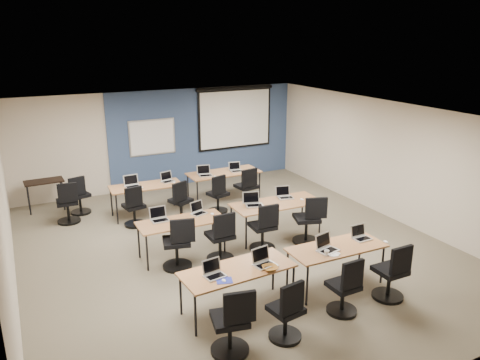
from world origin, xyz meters
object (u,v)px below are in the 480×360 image
task_chair_5 (221,241)px  task_chair_4 (178,247)px  task_chair_0 (232,327)px  training_table_mid_right (276,205)px  laptop_5 (198,211)px  laptop_7 (285,195)px  task_chair_3 (392,276)px  task_chair_9 (181,204)px  training_table_front_right (337,249)px  training_table_back_left (146,187)px  training_table_mid_left (181,223)px  whiteboard (152,137)px  laptop_9 (167,179)px  spare_chair_b (68,206)px  task_chair_1 (287,315)px  task_chair_7 (309,224)px  laptop_6 (253,202)px  projector_screen (235,115)px  training_table_back_right (224,174)px  laptop_1 (263,261)px  spare_chair_a (79,198)px  laptop_8 (132,184)px  laptop_0 (214,272)px  laptop_3 (361,235)px  laptop_11 (236,169)px  training_table_front_left (238,272)px  laptop_10 (205,173)px  task_chair_11 (247,191)px  task_chair_10 (218,197)px  utility_table (44,185)px  laptop_2 (326,246)px  laptop_4 (159,217)px  task_chair_8 (134,209)px  task_chair_6 (264,231)px

task_chair_5 → task_chair_4: bearing=174.4°
task_chair_0 → training_table_mid_right: bearing=62.7°
laptop_5 → laptop_7: size_ratio=0.93×
task_chair_3 → task_chair_9: bearing=111.6°
training_table_front_right → training_table_back_left: size_ratio=1.01×
training_table_mid_left → training_table_back_left: (0.00, 2.44, -0.00)m
whiteboard → laptop_9: bearing=-96.4°
spare_chair_b → task_chair_1: bearing=-67.1°
whiteboard → task_chair_7: whiteboard is taller
task_chair_4 → laptop_5: bearing=59.4°
training_table_mid_right → laptop_6: laptop_6 is taller
projector_screen → training_table_back_right: size_ratio=1.29×
laptop_1 → spare_chair_a: bearing=100.6°
laptop_8 → task_chair_4: bearing=-91.5°
training_table_front_right → laptop_1: (-1.41, 0.01, 0.11)m
laptop_0 → training_table_front_right: bearing=-9.4°
laptop_3 → laptop_5: (-2.08, 2.39, -0.00)m
laptop_6 → training_table_front_right: bearing=-65.4°
laptop_11 → laptop_9: bearing=-166.7°
training_table_front_left → training_table_back_right: 5.19m
laptop_10 → task_chair_11: 1.16m
task_chair_10 → laptop_11: (0.85, 0.76, 0.39)m
task_chair_7 → laptop_9: task_chair_7 is taller
task_chair_0 → laptop_11: (2.83, 5.62, 0.37)m
laptop_1 → laptop_9: bearing=80.6°
laptop_5 → laptop_11: 3.06m
laptop_0 → task_chair_7: 3.26m
training_table_back_right → task_chair_7: (0.41, -3.22, -0.26)m
task_chair_3 → utility_table: bearing=123.6°
task_chair_0 → laptop_1: 1.31m
spare_chair_a → projector_screen: bearing=-2.7°
laptop_6 → laptop_7: size_ratio=1.11×
task_chair_3 → laptop_6: laptop_6 is taller
laptop_6 → spare_chair_b: size_ratio=0.36×
task_chair_0 → task_chair_10: (1.98, 4.86, -0.02)m
training_table_front_right → task_chair_10: bearing=96.2°
laptop_2 → utility_table: bearing=109.3°
training_table_back_left → task_chair_4: (-0.24, -2.90, -0.26)m
laptop_1 → laptop_4: laptop_4 is taller
task_chair_5 → task_chair_11: bearing=52.6°
training_table_mid_left → laptop_4: bearing=149.4°
spare_chair_a → task_chair_7: bearing=-59.8°
training_table_front_right → laptop_7: laptop_7 is taller
laptop_2 → laptop_3: laptop_2 is taller
task_chair_8 → laptop_1: bearing=-86.3°
task_chair_7 → task_chair_8: bearing=158.2°
training_table_mid_left → spare_chair_a: spare_chair_a is taller
training_table_front_right → task_chair_6: task_chair_6 is taller
task_chair_3 → task_chair_8: 5.68m
laptop_5 → task_chair_6: size_ratio=0.30×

